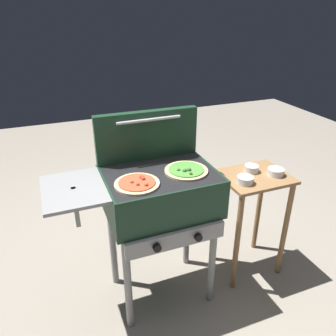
% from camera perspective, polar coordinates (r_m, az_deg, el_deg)
% --- Properties ---
extents(ground_plane, '(8.00, 8.00, 0.00)m').
position_cam_1_polar(ground_plane, '(2.43, -1.17, -20.10)').
color(ground_plane, gray).
extents(grill, '(0.96, 0.53, 0.90)m').
position_cam_1_polar(grill, '(1.94, -1.71, -4.70)').
color(grill, '#193823').
rests_on(grill, ground_plane).
extents(grill_lid_open, '(0.63, 0.09, 0.30)m').
position_cam_1_polar(grill_lid_open, '(2.01, -3.59, 5.65)').
color(grill_lid_open, '#193823').
rests_on(grill_lid_open, grill).
extents(pizza_pepperoni, '(0.24, 0.24, 0.03)m').
position_cam_1_polar(pizza_pepperoni, '(1.76, -5.30, -2.63)').
color(pizza_pepperoni, beige).
rests_on(pizza_pepperoni, grill).
extents(pizza_veggie, '(0.25, 0.25, 0.04)m').
position_cam_1_polar(pizza_veggie, '(1.89, 3.15, -0.41)').
color(pizza_veggie, '#E0C17F').
rests_on(pizza_veggie, grill).
extents(prep_table, '(0.44, 0.36, 0.76)m').
position_cam_1_polar(prep_table, '(2.34, 14.11, -5.95)').
color(prep_table, olive).
rests_on(prep_table, ground_plane).
extents(topping_bowl_near, '(0.09, 0.09, 0.04)m').
position_cam_1_polar(topping_bowl_near, '(2.27, 14.12, -0.14)').
color(topping_bowl_near, silver).
rests_on(topping_bowl_near, prep_table).
extents(topping_bowl_far, '(0.10, 0.10, 0.04)m').
position_cam_1_polar(topping_bowl_far, '(2.11, 13.09, -2.05)').
color(topping_bowl_far, silver).
rests_on(topping_bowl_far, prep_table).
extents(topping_bowl_middle, '(0.11, 0.11, 0.04)m').
position_cam_1_polar(topping_bowl_middle, '(2.27, 17.98, -0.68)').
color(topping_bowl_middle, silver).
rests_on(topping_bowl_middle, prep_table).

